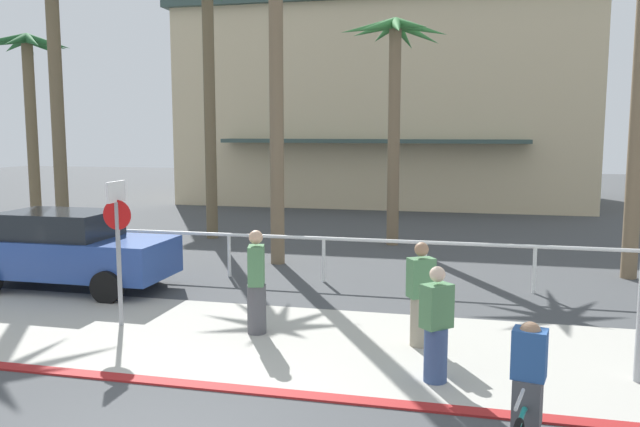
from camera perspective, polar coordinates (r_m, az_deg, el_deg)
name	(u,v)px	position (r m, az deg, el deg)	size (l,w,h in m)	color
ground_plane	(337,268)	(16.17, 1.52, -4.86)	(80.00, 80.00, 0.00)	#424447
sidewalk_strip	(265,340)	(10.75, -4.93, -11.15)	(44.00, 4.00, 0.02)	#ADAAA0
curb_paint	(218,387)	(8.99, -9.05, -14.96)	(44.00, 0.24, 0.03)	maroon
building_backdrop	(388,105)	(32.83, 6.02, 9.57)	(19.13, 11.52, 9.42)	beige
rail_fence	(324,245)	(14.57, 0.33, -2.85)	(27.50, 0.08, 1.04)	white
stop_sign_bike_lane	(118,232)	(11.64, -17.51, -1.59)	(0.52, 0.56, 2.56)	gray
palm_tree_0	(29,79)	(23.53, -24.43, 10.79)	(3.22, 2.96, 6.58)	brown
palm_tree_1	(53,25)	(19.76, -22.63, 15.16)	(3.44, 3.24, 8.17)	brown
palm_tree_2	(209,43)	(20.90, -9.84, 14.67)	(3.17, 2.84, 8.23)	brown
palm_tree_4	(394,69)	(19.41, 6.62, 12.65)	(3.12, 3.66, 6.69)	#756047
car_blue_1	(68,249)	(14.98, -21.43, -2.96)	(4.40, 2.02, 1.69)	#284793
cyclist_teal_0	(527,396)	(7.22, 17.89, -15.14)	(0.44, 1.79, 1.50)	black
pedestrian_0	(421,299)	(10.35, 8.91, -7.49)	(0.48, 0.44, 1.69)	gray
pedestrian_1	(256,286)	(10.89, -5.66, -6.44)	(0.39, 0.45, 1.78)	#4C4C51
pedestrian_2	(436,330)	(8.96, 10.27, -10.12)	(0.47, 0.46, 1.62)	#384C7A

